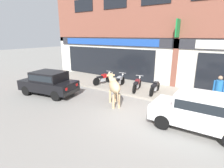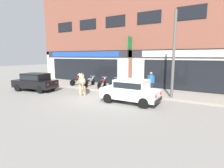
% 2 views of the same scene
% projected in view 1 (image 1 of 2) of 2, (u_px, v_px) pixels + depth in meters
% --- Properties ---
extents(ground_plane, '(90.00, 90.00, 0.00)m').
position_uv_depth(ground_plane, '(138.00, 117.00, 7.93)').
color(ground_plane, gray).
extents(sidewalk, '(19.00, 3.28, 0.13)m').
position_uv_depth(sidewalk, '(165.00, 93.00, 10.97)').
color(sidewalk, gray).
rests_on(sidewalk, ground).
extents(shop_building, '(23.00, 1.40, 10.09)m').
position_uv_depth(shop_building, '(181.00, 15.00, 11.19)').
color(shop_building, brown).
rests_on(shop_building, ground).
extents(cow, '(1.70, 1.65, 1.61)m').
position_uv_depth(cow, '(114.00, 86.00, 9.12)').
color(cow, tan).
rests_on(cow, ground).
extents(car_0, '(3.64, 1.68, 1.46)m').
position_uv_depth(car_0, '(200.00, 110.00, 6.66)').
color(car_0, black).
rests_on(car_0, ground).
extents(car_1, '(3.80, 2.21, 1.46)m').
position_uv_depth(car_1, '(49.00, 82.00, 10.73)').
color(car_1, black).
rests_on(car_1, ground).
extents(motorcycle_0, '(0.62, 1.80, 0.88)m').
position_uv_depth(motorcycle_0, '(103.00, 79.00, 12.76)').
color(motorcycle_0, black).
rests_on(motorcycle_0, sidewalk).
extents(motorcycle_1, '(0.52, 1.81, 0.88)m').
position_uv_depth(motorcycle_1, '(119.00, 81.00, 12.05)').
color(motorcycle_1, black).
rests_on(motorcycle_1, sidewalk).
extents(motorcycle_2, '(0.61, 1.79, 0.88)m').
position_uv_depth(motorcycle_2, '(137.00, 85.00, 11.23)').
color(motorcycle_2, black).
rests_on(motorcycle_2, sidewalk).
extents(motorcycle_3, '(0.52, 1.81, 0.88)m').
position_uv_depth(motorcycle_3, '(155.00, 87.00, 10.67)').
color(motorcycle_3, black).
rests_on(motorcycle_3, sidewalk).
extents(pedestrian, '(0.50, 0.32, 1.60)m').
position_uv_depth(pedestrian, '(219.00, 88.00, 8.43)').
color(pedestrian, '#2D2D33').
rests_on(pedestrian, sidewalk).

